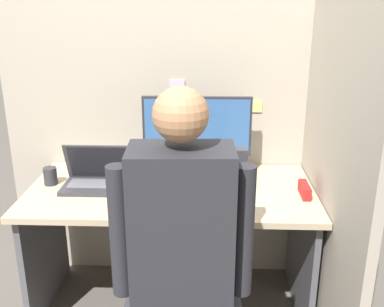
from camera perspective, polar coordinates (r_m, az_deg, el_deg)
cubicle_panel_back at (r=2.61m, az=-2.05°, el=1.14°), size 1.94×0.05×1.63m
cubicle_panel_right at (r=2.24m, az=16.50°, el=-2.72°), size 0.04×1.36×1.63m
desk at (r=2.36m, az=-2.63°, el=-8.23°), size 1.44×0.72×0.71m
paper_box at (r=2.43m, az=0.60°, el=-2.04°), size 0.34×0.25×0.07m
monitor at (r=2.36m, az=0.63°, el=3.15°), size 0.57×0.17×0.36m
laptop at (r=2.33m, az=-11.91°, el=-3.16°), size 0.34×0.21×0.22m
mouse at (r=2.15m, az=-7.05°, el=-5.66°), size 0.07×0.05×0.04m
stapler at (r=2.26m, az=14.10°, el=-4.50°), size 0.04×0.15×0.06m
carrot_toy at (r=2.04m, az=5.10°, el=-6.72°), size 0.05×0.12×0.05m
office_chair at (r=1.78m, az=-0.86°, el=-17.53°), size 0.52×0.56×1.09m
person at (r=1.52m, az=-1.47°, el=-13.80°), size 0.48×0.40×1.37m
pen_cup at (r=2.43m, az=-17.54°, el=-2.74°), size 0.07×0.07×0.09m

